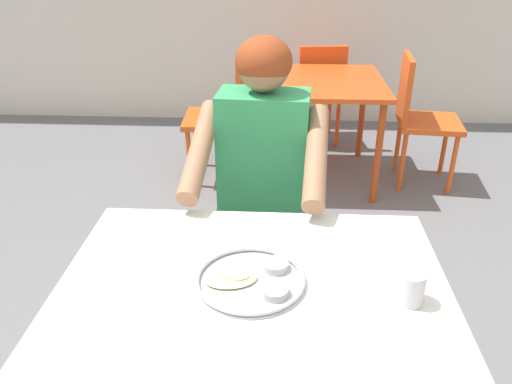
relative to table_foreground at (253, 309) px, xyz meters
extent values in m
cube|color=silver|center=(0.00, 0.00, 0.07)|extent=(1.04, 0.79, 0.03)
cylinder|color=#B2B2B7|center=(-0.46, 0.34, -0.30)|extent=(0.04, 0.04, 0.70)
cylinder|color=#B2B2B7|center=(0.46, 0.34, -0.30)|extent=(0.04, 0.04, 0.70)
cylinder|color=#B7BABF|center=(-0.01, 0.01, 0.08)|extent=(0.29, 0.29, 0.01)
torus|color=#B7BABF|center=(-0.01, 0.01, 0.09)|extent=(0.29, 0.29, 0.01)
cylinder|color=#B2B5BA|center=(0.06, -0.05, 0.10)|extent=(0.07, 0.07, 0.02)
cylinder|color=#9E4714|center=(0.06, -0.05, 0.10)|extent=(0.06, 0.06, 0.01)
cylinder|color=#B2B5BA|center=(0.06, 0.07, 0.10)|extent=(0.07, 0.07, 0.02)
cylinder|color=#C65119|center=(0.06, 0.07, 0.10)|extent=(0.06, 0.06, 0.01)
ellipsoid|color=#E5C689|center=(-0.06, 0.01, 0.09)|extent=(0.15, 0.11, 0.01)
ellipsoid|color=#D5B889|center=(-0.06, 0.03, 0.10)|extent=(0.11, 0.08, 0.01)
cylinder|color=silver|center=(0.40, -0.05, 0.12)|extent=(0.07, 0.07, 0.09)
cylinder|color=#593319|center=(0.40, -0.05, 0.15)|extent=(0.06, 0.06, 0.02)
cube|color=silver|center=(0.00, 0.79, -0.21)|extent=(0.43, 0.44, 0.04)
cube|color=silver|center=(0.01, 0.98, 0.01)|extent=(0.38, 0.06, 0.41)
cylinder|color=silver|center=(0.14, 0.61, -0.44)|extent=(0.03, 0.03, 0.42)
cylinder|color=silver|center=(-0.17, 0.64, -0.44)|extent=(0.03, 0.03, 0.42)
cylinder|color=silver|center=(0.17, 0.94, -0.44)|extent=(0.03, 0.03, 0.42)
cylinder|color=silver|center=(-0.15, 0.96, -0.44)|extent=(0.03, 0.03, 0.42)
cylinder|color=black|center=(0.12, 0.33, -0.42)|extent=(0.10, 0.10, 0.45)
cylinder|color=black|center=(0.13, 0.53, -0.15)|extent=(0.15, 0.41, 0.12)
cylinder|color=black|center=(-0.18, 0.35, -0.42)|extent=(0.10, 0.10, 0.45)
cylinder|color=black|center=(-0.17, 0.55, -0.15)|extent=(0.15, 0.41, 0.12)
cube|color=#339959|center=(0.00, 0.74, 0.12)|extent=(0.35, 0.23, 0.55)
cylinder|color=#996B4C|center=(0.19, 0.54, 0.23)|extent=(0.11, 0.46, 0.25)
cylinder|color=#996B4C|center=(-0.22, 0.57, 0.23)|extent=(0.11, 0.46, 0.25)
sphere|color=#996B4C|center=(0.00, 0.74, 0.49)|extent=(0.19, 0.19, 0.19)
ellipsoid|color=maroon|center=(0.00, 0.74, 0.50)|extent=(0.21, 0.20, 0.18)
cube|color=#E04C19|center=(0.33, 2.24, 0.04)|extent=(0.80, 0.89, 0.03)
cylinder|color=#B33D14|center=(-0.01, 1.86, -0.31)|extent=(0.04, 0.04, 0.67)
cylinder|color=#B33D14|center=(0.67, 1.86, -0.31)|extent=(0.04, 0.04, 0.67)
cylinder|color=#B33D14|center=(-0.01, 2.62, -0.31)|extent=(0.04, 0.04, 0.67)
cylinder|color=#B33D14|center=(0.67, 2.62, -0.31)|extent=(0.04, 0.04, 0.67)
cube|color=#D15018|center=(-0.40, 2.22, -0.22)|extent=(0.42, 0.45, 0.04)
cube|color=#D15018|center=(-0.22, 2.22, 0.01)|extent=(0.05, 0.41, 0.42)
cylinder|color=#D15018|center=(-0.56, 2.03, -0.45)|extent=(0.03, 0.03, 0.41)
cylinder|color=#D15018|center=(-0.57, 2.39, -0.45)|extent=(0.03, 0.03, 0.41)
cylinder|color=#D15018|center=(-0.24, 2.04, -0.45)|extent=(0.03, 0.03, 0.41)
cylinder|color=#D15018|center=(-0.25, 2.40, -0.45)|extent=(0.03, 0.03, 0.41)
cube|color=#DE521A|center=(1.05, 2.19, -0.21)|extent=(0.44, 0.44, 0.04)
cube|color=#DE521A|center=(0.86, 2.21, 0.01)|extent=(0.07, 0.38, 0.42)
cylinder|color=#DE521A|center=(1.23, 2.33, -0.44)|extent=(0.03, 0.03, 0.42)
cylinder|color=#DE521A|center=(1.19, 2.01, -0.44)|extent=(0.03, 0.03, 0.42)
cylinder|color=#DE521A|center=(0.91, 2.36, -0.44)|extent=(0.03, 0.03, 0.42)
cylinder|color=#DE521A|center=(0.87, 2.04, -0.44)|extent=(0.03, 0.03, 0.42)
cube|color=#E94917|center=(0.34, 2.97, -0.23)|extent=(0.43, 0.46, 0.04)
cube|color=#E94917|center=(0.37, 2.78, -0.03)|extent=(0.36, 0.08, 0.38)
cylinder|color=#E94917|center=(0.17, 3.12, -0.45)|extent=(0.03, 0.03, 0.40)
cylinder|color=#E94917|center=(0.47, 3.15, -0.45)|extent=(0.03, 0.03, 0.40)
cylinder|color=#E94917|center=(0.21, 2.78, -0.45)|extent=(0.03, 0.03, 0.40)
cylinder|color=#E94917|center=(0.51, 2.82, -0.45)|extent=(0.03, 0.03, 0.40)
camera|label=1|loc=(0.07, -1.07, 0.91)|focal=35.30mm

